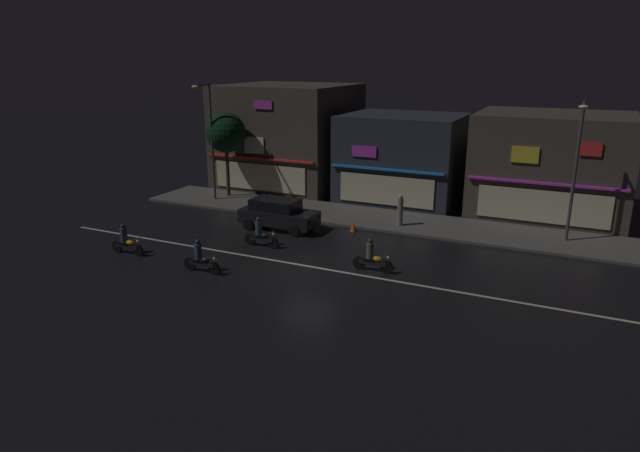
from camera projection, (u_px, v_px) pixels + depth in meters
name	position (u px, v px, depth m)	size (l,w,h in m)	color
ground_plane	(309.00, 266.00, 25.51)	(140.00, 140.00, 0.00)	black
lane_divider_stripe	(309.00, 266.00, 25.51)	(28.57, 0.16, 0.01)	beige
sidewalk_far	(373.00, 218.00, 32.83)	(30.07, 4.30, 0.14)	#5B5954
storefront_left_block	(551.00, 165.00, 33.11)	(8.63, 7.04, 6.04)	#4C443A
storefront_center_block	(402.00, 158.00, 36.57)	(7.51, 6.36, 5.61)	#2D333D
storefront_right_block	(289.00, 135.00, 41.04)	(8.69, 8.71, 7.25)	#4C443A
streetlamp_west	(210.00, 133.00, 35.59)	(0.44, 1.64, 7.45)	#47494C
streetlamp_mid	(576.00, 161.00, 27.31)	(0.44, 1.64, 7.01)	#47494C
pedestrian_on_sidewalk	(400.00, 211.00, 31.01)	(0.32, 0.32, 1.76)	gray
street_tree	(226.00, 133.00, 36.69)	(2.62, 2.62, 5.56)	#473323
parked_car_near_kerb	(278.00, 214.00, 30.86)	(4.30, 1.98, 1.67)	black
motorcycle_lead	(260.00, 234.00, 28.01)	(1.90, 0.60, 1.52)	black
motorcycle_following	(126.00, 242.00, 26.93)	(1.90, 0.60, 1.52)	black
motorcycle_opposite_lane	(200.00, 259.00, 24.65)	(1.90, 0.60, 1.52)	black
motorcycle_trailing_far	(372.00, 258.00, 24.77)	(1.90, 0.60, 1.52)	black
traffic_cone	(353.00, 226.00, 30.56)	(0.36, 0.36, 0.55)	orange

